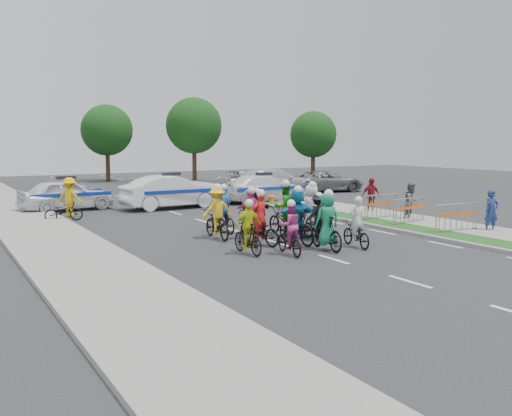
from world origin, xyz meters
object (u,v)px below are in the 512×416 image
rider_8 (284,215)px  rider_2 (289,234)px  rider_7 (311,215)px  spectator_2 (371,195)px  rider_9 (251,219)px  rider_12 (223,216)px  spectator_1 (411,202)px  rider_5 (297,220)px  cone_0 (281,207)px  rider_1 (327,227)px  rider_10 (217,217)px  rider_0 (356,230)px  civilian_suv (327,181)px  cone_1 (272,198)px  tree_4 (107,130)px  barrier_0 (457,219)px  police_car_0 (66,195)px  rider_3 (248,233)px  parked_bike (64,211)px  rider_6 (259,227)px  rider_11 (256,214)px  marshal_hiviz (70,197)px  barrier_2 (381,207)px  spectator_0 (491,211)px  civilian_sedan (274,182)px  police_car_2 (264,188)px  barrier_1 (409,212)px  tree_1 (194,126)px  rider_4 (317,221)px  police_car_1 (172,192)px

rider_8 → rider_2: bearing=59.2°
rider_7 → spectator_2: rider_7 is taller
rider_9 → rider_12: rider_9 is taller
spectator_1 → rider_5: bearing=-177.7°
cone_0 → spectator_2: bearing=-24.4°
rider_8 → rider_1: bearing=82.9°
rider_10 → rider_0: bearing=133.8°
civilian_suv → cone_1: size_ratio=7.11×
rider_9 → rider_10: size_ratio=0.95×
spectator_2 → tree_4: size_ratio=0.26×
rider_12 → barrier_0: rider_12 is taller
police_car_0 → tree_4: size_ratio=0.71×
rider_3 → rider_5: 2.25m
rider_9 → rider_12: bearing=-76.8°
rider_3 → tree_4: (4.76, 32.08, 3.53)m
rider_10 → spectator_2: rider_10 is taller
spectator_1 → rider_1: bearing=-168.0°
parked_bike → rider_6: bearing=-146.0°
rider_11 → parked_bike: 8.77m
rider_1 → marshal_hiviz: bearing=-60.4°
rider_5 → barrier_2: 6.92m
rider_8 → rider_0: bearing=104.1°
rider_2 → rider_10: (-0.66, 3.57, 0.12)m
rider_0 → tree_4: 33.06m
rider_11 → spectator_0: rider_11 is taller
rider_1 → civilian_sedan: rider_1 is taller
rider_2 → rider_7: rider_7 is taller
police_car_2 → barrier_1: 10.42m
barrier_0 → tree_4: bearing=96.5°
rider_11 → tree_1: bearing=-100.8°
rider_6 → spectator_0: rider_6 is taller
rider_4 → spectator_2: rider_4 is taller
tree_1 → cone_0: bearing=-103.2°
rider_7 → rider_11: (-1.40, 1.52, -0.04)m
rider_6 → police_car_1: 10.95m
spectator_0 → rider_11: bearing=162.1°
spectator_1 → rider_8: bearing=169.5°
rider_3 → rider_4: size_ratio=1.01×
rider_6 → spectator_0: (8.62, -2.23, 0.19)m
rider_4 → spectator_2: 8.02m
spectator_1 → rider_11: bearing=162.0°
rider_1 → spectator_1: 7.68m
civilian_suv → cone_0: size_ratio=7.11×
rider_3 → police_car_1: bearing=-102.3°
spectator_0 → barrier_2: size_ratio=0.81×
police_car_1 → civilian_suv: size_ratio=1.01×
rider_1 → police_car_0: bearing=-65.6°
rider_2 → rider_12: (0.18, 4.76, -0.03)m
rider_9 → rider_7: bearing=174.6°
rider_4 → spectator_0: (6.47, -1.98, 0.15)m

